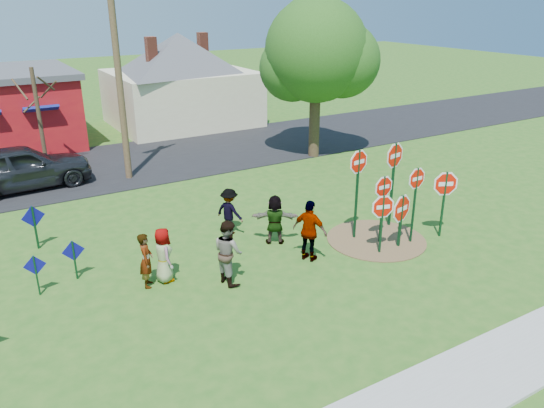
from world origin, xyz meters
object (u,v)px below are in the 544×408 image
Objects in this scene: stop_sign_d at (394,163)px; person_b at (146,260)px; stop_sign_c at (416,188)px; utility_pole at (118,67)px; stop_sign_b at (358,172)px; suv at (21,167)px; stop_sign_a at (383,212)px; person_a at (163,255)px; leafy_tree at (319,56)px.

stop_sign_d is 1.98× the size of person_b.
stop_sign_d reaches higher than stop_sign_c.
utility_pole is (-5.85, 11.01, 2.86)m from stop_sign_c.
stop_sign_d is (1.67, 0.17, -0.05)m from stop_sign_b.
stop_sign_b is at bearing -144.71° from suv.
suv is at bearing 120.91° from stop_sign_b.
person_b is 0.29× the size of suv.
stop_sign_a is at bearing -179.65° from stop_sign_c.
stop_sign_c is 7.91m from person_a.
stop_sign_c is at bearing -79.88° from person_b.
stop_sign_b is at bearing -95.12° from person_a.
stop_sign_c is 1.45m from stop_sign_d.
stop_sign_a is at bearing -150.98° from stop_sign_d.
stop_sign_c is 1.69× the size of person_b.
stop_sign_b reaches higher than person_a.
utility_pole is (2.29, 9.33, 3.94)m from person_b.
stop_sign_d reaches higher than person_b.
stop_sign_b is 11.07m from utility_pole.
stop_sign_b reaches higher than suv.
stop_sign_d is 9.14m from leafy_tree.
stop_sign_a is at bearing -114.75° from leafy_tree.
suv is at bearing 169.13° from utility_pole.
person_b is 10.38m from utility_pole.
stop_sign_a is 1.55m from stop_sign_b.
suv is 0.60× the size of utility_pole.
stop_sign_a is at bearing -82.64° from person_b.
suv is at bearing 128.00° from stop_sign_c.
person_a is (-6.28, 1.78, -0.59)m from stop_sign_a.
utility_pole is (1.79, 9.29, 3.93)m from person_a.
utility_pole is at bearing -11.27° from person_a.
stop_sign_c is 0.85× the size of stop_sign_d.
stop_sign_c is 8.38m from person_b.
suv is (-10.29, 10.44, -1.28)m from stop_sign_d.
utility_pole reaches higher than person_a.
leafy_tree is at bearing -8.42° from utility_pole.
stop_sign_b reaches higher than stop_sign_d.
stop_sign_d is at bearing -57.37° from utility_pole.
stop_sign_b is 1.19× the size of stop_sign_c.
person_a is 0.29× the size of suv.
stop_sign_d is at bearing -139.20° from suv.
person_b is at bearing 166.15° from stop_sign_c.
person_b is at bearing -178.27° from stop_sign_a.
utility_pole is at bearing -104.66° from suv.
utility_pole reaches higher than person_b.
stop_sign_d is at bearing -92.91° from person_a.
stop_sign_b is at bearing 174.82° from stop_sign_d.
stop_sign_b is 9.92m from leafy_tree.
stop_sign_c is at bearing -103.01° from person_a.
leafy_tree is at bearing -102.98° from suv.
utility_pole is 1.20× the size of leafy_tree.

